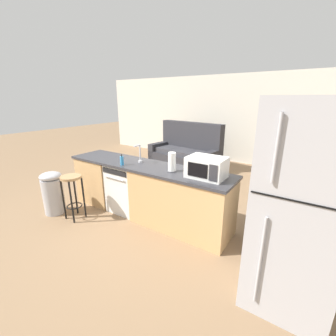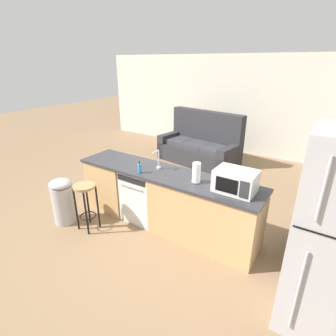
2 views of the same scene
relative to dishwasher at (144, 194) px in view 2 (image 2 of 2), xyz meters
name	(u,v)px [view 2 (image 2 of 2)]	position (x,y,z in m)	size (l,w,h in m)	color
ground_plane	(157,221)	(0.25, 0.00, -0.42)	(24.00, 24.00, 0.00)	#896B4C
wall_back	(260,107)	(0.55, 4.20, 0.88)	(10.00, 0.06, 2.60)	silver
kitchen_counter	(169,203)	(0.49, 0.00, 0.00)	(2.94, 0.66, 0.90)	tan
dishwasher	(144,194)	(0.00, 0.00, 0.00)	(0.58, 0.61, 0.84)	white
stove_range	(333,229)	(2.60, 0.55, 0.03)	(0.76, 0.68, 0.90)	black
microwave	(235,181)	(1.47, 0.00, 0.62)	(0.50, 0.37, 0.28)	white
sink_faucet	(158,161)	(0.25, 0.05, 0.61)	(0.07, 0.18, 0.30)	silver
paper_towel_roll	(196,173)	(0.95, -0.05, 0.62)	(0.14, 0.14, 0.28)	#4C4C51
soap_bottle	(140,168)	(0.11, -0.21, 0.55)	(0.06, 0.06, 0.18)	#338CCC
kettle	(328,184)	(2.43, 0.68, 0.56)	(0.21, 0.17, 0.19)	black
bar_stool	(86,198)	(-0.52, -0.73, 0.11)	(0.32, 0.32, 0.74)	tan
trash_bin	(63,200)	(-0.98, -0.81, -0.04)	(0.35, 0.35, 0.74)	#B7B7BC
couch	(201,147)	(-0.43, 2.85, -0.03)	(2.11, 1.18, 1.27)	#2D2D33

